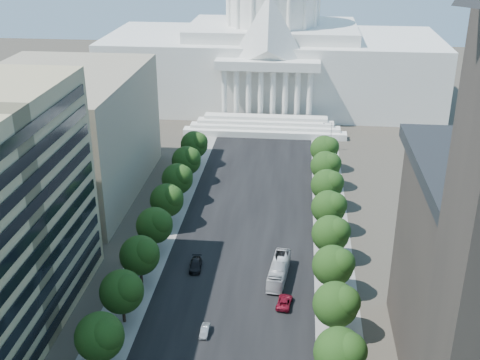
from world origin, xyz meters
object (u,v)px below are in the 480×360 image
(car_silver, at_px, (205,331))
(car_red, at_px, (284,302))
(city_bus, at_px, (279,270))
(car_dark_b, at_px, (196,265))

(car_silver, bearing_deg, car_red, 37.25)
(car_silver, height_order, city_bus, city_bus)
(car_silver, xyz_separation_m, car_dark_b, (-5.02, 20.08, 0.18))
(car_dark_b, height_order, city_bus, city_bus)
(car_silver, relative_size, car_red, 0.72)
(car_red, relative_size, car_dark_b, 0.95)
(car_red, relative_size, city_bus, 0.42)
(car_silver, distance_m, city_bus, 21.71)
(car_red, xyz_separation_m, city_bus, (-1.38, 8.84, 1.02))
(car_dark_b, bearing_deg, city_bus, -10.12)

